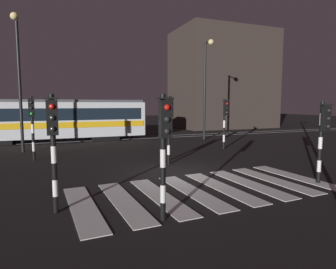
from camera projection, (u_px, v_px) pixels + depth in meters
ground_plane at (178, 173)px, 12.15m from camera, size 120.00×120.00×0.00m
rail_near at (118, 140)px, 23.59m from camera, size 80.00×0.12×0.03m
rail_far at (114, 138)px, 24.92m from camera, size 80.00×0.12×0.03m
crosswalk_zebra at (207, 189)px, 9.84m from camera, size 9.16×4.57×0.02m
traffic_light_corner_near_right at (323, 130)px, 10.34m from camera, size 0.36×0.42×3.00m
traffic_light_kerb_mid_left at (164, 138)px, 6.97m from camera, size 0.36×0.42×3.15m
traffic_light_corner_far_left at (32, 118)px, 14.66m from camera, size 0.36×0.42×3.31m
traffic_light_corner_far_right at (225, 116)px, 18.43m from camera, size 0.36×0.42×3.26m
traffic_light_corner_near_left at (53, 136)px, 7.44m from camera, size 0.36×0.42×3.17m
traffic_light_median_centre at (169, 120)px, 13.66m from camera, size 0.36×0.42×3.30m
street_lamp_trackside_right at (206, 79)px, 23.08m from camera, size 0.44×1.21×7.88m
street_lamp_trackside_left at (18, 68)px, 16.83m from camera, size 0.44×1.21×7.96m
tram at (53, 119)px, 22.29m from camera, size 14.26×2.58×4.15m
building_backdrop at (222, 80)px, 36.41m from camera, size 11.73×8.00×11.90m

